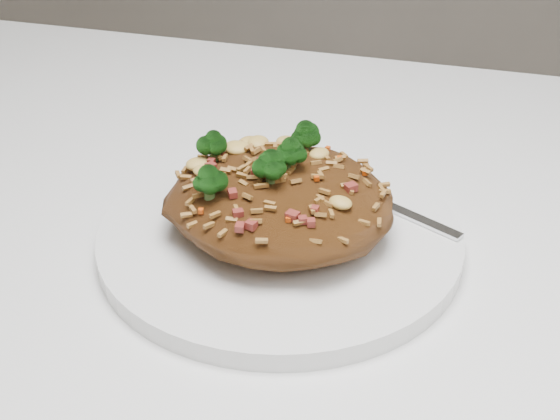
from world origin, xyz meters
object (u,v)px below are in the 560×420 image
object	(u,v)px
dining_table	(316,386)
plate	(280,237)
fork	(373,199)
fried_rice	(279,191)

from	to	relation	value
dining_table	plate	distance (m)	0.11
fork	dining_table	bearing A→B (deg)	-75.13
plate	fried_rice	bearing A→B (deg)	164.84
plate	fried_rice	size ratio (longest dim) A/B	1.62
fried_rice	dining_table	bearing A→B (deg)	-45.27
dining_table	fried_rice	xyz separation A→B (m)	(-0.04, 0.04, 0.13)
fork	fried_rice	bearing A→B (deg)	-110.97
dining_table	fork	xyz separation A→B (m)	(0.02, 0.09, 0.11)
dining_table	fork	world-z (taller)	fork
plate	fried_rice	distance (m)	0.04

